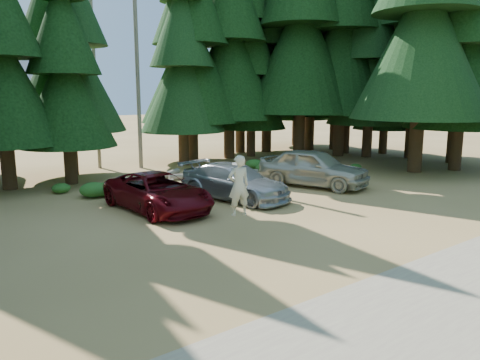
{
  "coord_description": "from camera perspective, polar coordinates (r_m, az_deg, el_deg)",
  "views": [
    {
      "loc": [
        -11.47,
        -11.44,
        4.47
      ],
      "look_at": [
        -0.97,
        2.3,
        1.25
      ],
      "focal_mm": 35.0,
      "sensor_mm": 36.0,
      "label": 1
    }
  ],
  "objects": [
    {
      "name": "shrub_edge_east",
      "position": [
        28.35,
        13.92,
        1.55
      ],
      "size": [
        0.69,
        0.69,
        0.38
      ],
      "primitive_type": "ellipsoid",
      "color": "#285D1C",
      "rests_on": "ground"
    },
    {
      "name": "snag_front",
      "position": [
        28.73,
        -12.42,
        13.36
      ],
      "size": [
        0.24,
        0.24,
        12.0
      ],
      "primitive_type": "cylinder",
      "color": "#6F6859",
      "rests_on": "ground"
    },
    {
      "name": "shrub_far_left",
      "position": [
        21.4,
        -16.25,
        -1.11
      ],
      "size": [
        1.09,
        1.09,
        0.6
      ],
      "primitive_type": "ellipsoid",
      "color": "#285D1C",
      "rests_on": "ground"
    },
    {
      "name": "log_mid",
      "position": [
        23.7,
        -11.88,
        -0.23
      ],
      "size": [
        2.79,
        1.9,
        0.26
      ],
      "primitive_type": "cylinder",
      "rotation": [
        0.0,
        1.57,
        -0.57
      ],
      "color": "#6F6859",
      "rests_on": "ground"
    },
    {
      "name": "log_right",
      "position": [
        25.16,
        -3.1,
        0.67
      ],
      "size": [
        4.85,
        1.74,
        0.32
      ],
      "primitive_type": "cylinder",
      "rotation": [
        0.0,
        1.57,
        -0.29
      ],
      "color": "#6F6859",
      "rests_on": "ground"
    },
    {
      "name": "forest_belt_east",
      "position": [
        31.39,
        22.57,
        1.55
      ],
      "size": [
        6.0,
        22.0,
        22.0
      ],
      "primitive_type": null,
      "color": "black",
      "rests_on": "ground"
    },
    {
      "name": "red_pickup",
      "position": [
        18.28,
        -10.0,
        -1.44
      ],
      "size": [
        2.67,
        5.33,
        1.45
      ],
      "primitive_type": "imported",
      "rotation": [
        0.0,
        0.0,
        0.05
      ],
      "color": "#58070E",
      "rests_on": "ground"
    },
    {
      "name": "log_left",
      "position": [
        24.62,
        -9.64,
        0.31
      ],
      "size": [
        3.73,
        2.9,
        0.32
      ],
      "primitive_type": "cylinder",
      "rotation": [
        0.0,
        1.57,
        0.64
      ],
      "color": "#6F6859",
      "rests_on": "ground"
    },
    {
      "name": "ground",
      "position": [
        16.8,
        7.42,
        -4.97
      ],
      "size": [
        160.0,
        160.0,
        0.0
      ],
      "primitive_type": "plane",
      "color": "olive",
      "rests_on": "ground"
    },
    {
      "name": "shrub_far_right",
      "position": [
        27.97,
        1.75,
        1.95
      ],
      "size": [
        1.06,
        1.06,
        0.58
      ],
      "primitive_type": "ellipsoid",
      "color": "#285D1C",
      "rests_on": "ground"
    },
    {
      "name": "shrub_left",
      "position": [
        22.69,
        -20.97,
        -0.94
      ],
      "size": [
        0.82,
        0.82,
        0.45
      ],
      "primitive_type": "ellipsoid",
      "color": "#285D1C",
      "rests_on": "ground"
    },
    {
      "name": "snag_back",
      "position": [
        29.3,
        -17.22,
        11.12
      ],
      "size": [
        0.2,
        0.2,
        10.0
      ],
      "primitive_type": "cylinder",
      "color": "#6F6859",
      "rests_on": "ground"
    },
    {
      "name": "shrub_center_left",
      "position": [
        21.33,
        -17.43,
        -1.15
      ],
      "size": [
        1.19,
        1.19,
        0.65
      ],
      "primitive_type": "ellipsoid",
      "color": "#285D1C",
      "rests_on": "ground"
    },
    {
      "name": "forest_belt_north",
      "position": [
        29.16,
        -13.79,
        1.43
      ],
      "size": [
        36.0,
        7.0,
        22.0
      ],
      "primitive_type": null,
      "color": "black",
      "rests_on": "ground"
    },
    {
      "name": "shrub_right",
      "position": [
        27.04,
        2.69,
        1.49
      ],
      "size": [
        0.79,
        0.79,
        0.43
      ],
      "primitive_type": "ellipsoid",
      "color": "#285D1C",
      "rests_on": "ground"
    },
    {
      "name": "silver_minivan_right",
      "position": [
        22.96,
        8.93,
        1.51
      ],
      "size": [
        3.77,
        5.78,
        1.83
      ],
      "primitive_type": "imported",
      "rotation": [
        0.0,
        0.0,
        0.33
      ],
      "color": "beige",
      "rests_on": "ground"
    },
    {
      "name": "shrub_center_right",
      "position": [
        23.84,
        -11.99,
        0.14
      ],
      "size": [
        0.93,
        0.93,
        0.51
      ],
      "primitive_type": "ellipsoid",
      "color": "#285D1C",
      "rests_on": "ground"
    },
    {
      "name": "silver_minivan_center",
      "position": [
        19.91,
        -0.66,
        -0.23
      ],
      "size": [
        3.24,
        5.5,
        1.5
      ],
      "primitive_type": "imported",
      "rotation": [
        0.0,
        0.0,
        0.24
      ],
      "color": "#ACAFB4",
      "rests_on": "ground"
    },
    {
      "name": "frisbee_player",
      "position": [
        14.81,
        -0.16,
        -0.66
      ],
      "size": [
        0.8,
        0.63,
        1.94
      ],
      "rotation": [
        0.0,
        0.0,
        2.89
      ],
      "color": "beige",
      "rests_on": "ground"
    }
  ]
}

